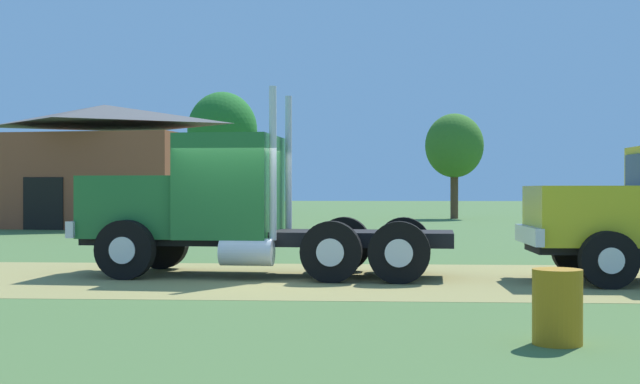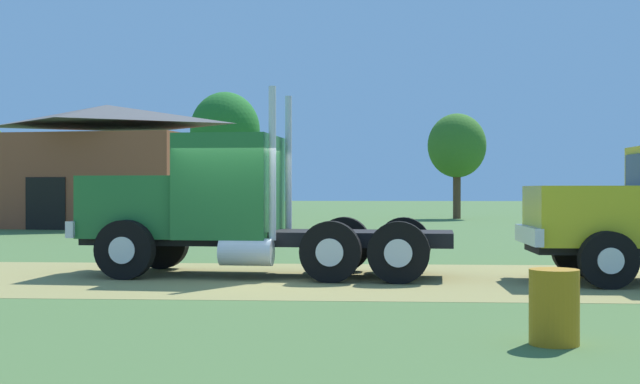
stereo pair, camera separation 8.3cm
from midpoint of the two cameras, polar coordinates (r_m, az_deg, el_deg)
ground_plane at (r=16.63m, az=-5.47°, el=-5.76°), size 200.00×200.00×0.00m
dirt_track at (r=16.63m, az=-5.47°, el=-5.75°), size 120.00×6.43×0.01m
truck_foreground_white at (r=17.25m, az=-6.76°, el=-1.08°), size 7.54×2.97×3.67m
steel_barrel at (r=9.95m, az=15.31°, el=-7.39°), size 0.55×0.55×0.84m
shed_building at (r=39.72m, az=-14.24°, el=1.56°), size 9.48×7.72×5.50m
tree_mid at (r=57.00m, az=-6.57°, el=4.09°), size 4.60×4.60×8.11m
tree_right at (r=49.29m, az=8.90°, el=3.04°), size 3.32×3.32×5.99m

